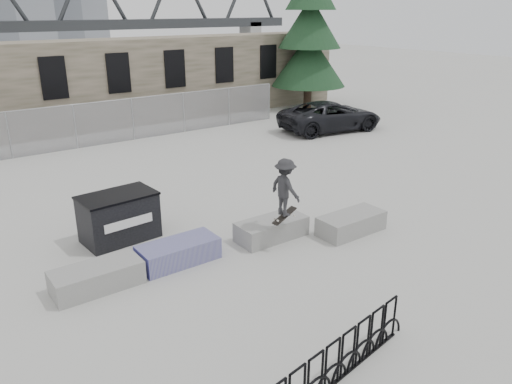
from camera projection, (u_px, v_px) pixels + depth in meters
ground at (227, 249)px, 13.26m from camera, size 120.00×120.00×0.00m
stone_wall at (48, 88)px, 24.78m from camera, size 36.00×2.58×4.50m
chainlink_fence at (75, 126)px, 22.37m from camera, size 22.06×0.06×2.02m
planter_far_left at (97, 276)px, 11.32m from camera, size 2.00×0.90×0.55m
planter_center_left at (178, 251)px, 12.48m from camera, size 2.00×0.90×0.55m
planter_center_right at (272, 228)px, 13.80m from camera, size 2.00×0.90×0.55m
planter_offset at (351, 222)px, 14.16m from camera, size 2.00×0.90×0.55m
dumpster at (119, 217)px, 13.61m from camera, size 2.07×1.35×1.32m
bike_rack at (332, 366)px, 8.29m from camera, size 4.44×0.74×0.90m
spruce_tree at (310, 28)px, 30.32m from camera, size 4.61×4.61×11.50m
truss_bridge at (44, 25)px, 59.02m from camera, size 70.00×3.00×9.80m
suv at (331, 116)px, 25.81m from camera, size 5.81×3.37×1.52m
skateboarder at (285, 187)px, 12.83m from camera, size 0.78×1.01×1.71m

